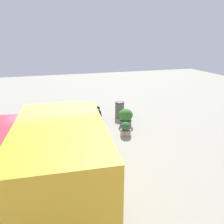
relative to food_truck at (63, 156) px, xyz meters
name	(u,v)px	position (x,y,z in m)	size (l,w,h in m)	color
ground_plane	(60,167)	(-0.09, 1.24, -1.12)	(40.00, 40.00, 0.00)	#9E9B8C
food_truck	(63,156)	(0.00, 0.00, 0.00)	(3.06, 5.61, 2.33)	gold
person_customer	(98,116)	(2.19, 4.96, -0.79)	(0.49, 0.77, 0.86)	navy
planter_flowering_near	(126,129)	(3.03, 3.01, -0.81)	(0.52, 0.52, 0.63)	#A58F85
planter_flowering_far	(126,117)	(3.43, 4.12, -0.67)	(0.73, 0.73, 0.86)	#544A59
trash_bin	(120,109)	(3.50, 5.28, -0.64)	(0.52, 0.52, 0.95)	#595C4E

